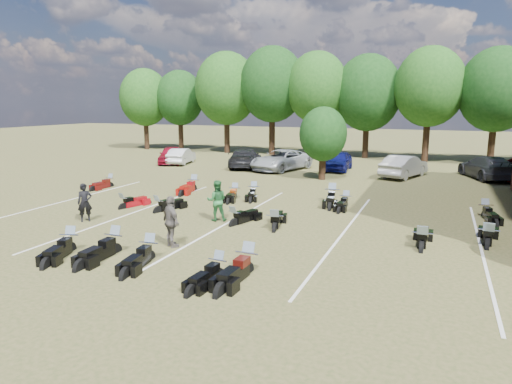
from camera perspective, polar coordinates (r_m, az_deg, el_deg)
The scene contains 32 objects.
ground at distance 16.49m, azimuth 1.87°, elevation -7.14°, with size 160.00×160.00×0.00m, color brown.
car_0 at distance 40.15m, azimuth -10.57°, elevation 4.58°, with size 1.76×4.37×1.49m, color maroon.
car_1 at distance 39.77m, azimuth -9.33°, elevation 4.46°, with size 1.42×4.09×1.35m, color #B4B5B8.
car_2 at distance 35.59m, azimuth 3.16°, elevation 4.01°, with size 2.61×5.66×1.57m, color #9B9FA4.
car_3 at distance 37.07m, azimuth -1.37°, elevation 4.29°, with size 2.17×5.33×1.55m, color black.
car_4 at distance 35.93m, azimuth 10.25°, elevation 3.86°, with size 1.76×4.38×1.49m, color #0B0F52.
car_5 at distance 33.68m, azimuth 18.01°, elevation 3.08°, with size 1.66×4.76×1.57m, color #9D9E99.
car_7 at distance 35.24m, azimuth 26.89°, elevation 2.77°, with size 2.22×5.45×1.58m, color #323236.
person_black at distance 21.40m, azimuth -20.62°, elevation -1.24°, with size 0.62×0.41×1.70m, color black.
person_green at distance 20.22m, azimuth -4.93°, elevation -1.07°, with size 0.89×0.69×1.82m, color #266631.
person_grey at distance 16.74m, azimuth -10.56°, elevation -3.67°, with size 1.11×0.46×1.89m, color #5A534D.
motorcycle_1 at distance 16.81m, azimuth -17.26°, elevation -7.29°, with size 0.76×2.39×1.33m, color black, non-canonical shape.
motorcycle_2 at distance 17.50m, azimuth -22.16°, elevation -6.89°, with size 0.71×2.24×1.25m, color black, non-canonical shape.
motorcycle_3 at distance 15.78m, azimuth -13.17°, elevation -8.28°, with size 0.71×2.23×1.24m, color black, non-canonical shape.
motorcycle_4 at distance 13.99m, azimuth -4.80°, elevation -10.57°, with size 0.64×2.01×1.12m, color black, non-canonical shape.
motorcycle_5 at distance 14.24m, azimuth -1.11°, elevation -10.14°, with size 0.77×2.43×1.35m, color black, non-canonical shape.
motorcycle_7 at distance 23.54m, azimuth -16.22°, elevation -2.02°, with size 0.64×2.01×1.12m, color maroon, non-canonical shape.
motorcycle_9 at distance 22.35m, azimuth -12.07°, elevation -2.50°, with size 0.68×2.12×1.18m, color black, non-canonical shape.
motorcycle_10 at distance 18.78m, azimuth 2.34°, elevation -4.85°, with size 0.73×2.30×1.28m, color black, non-canonical shape.
motorcycle_11 at distance 19.57m, azimuth -2.72°, elevation -4.20°, with size 0.68×2.15×1.20m, color black, non-canonical shape.
motorcycle_12 at distance 17.34m, azimuth 19.94°, elevation -6.90°, with size 0.75×2.34×1.31m, color black, non-canonical shape.
motorcycle_13 at distance 18.62m, azimuth 26.90°, elevation -6.23°, with size 0.77×2.41×1.34m, color black, non-canonical shape.
motorcycle_14 at distance 29.93m, azimuth -17.78°, elevation 0.63°, with size 0.65×2.04×1.14m, color #4E0C0B, non-canonical shape.
motorcycle_15 at distance 27.54m, azimuth -7.79°, elevation 0.19°, with size 0.76×2.39×1.33m, color maroon, non-canonical shape.
motorcycle_16 at distance 25.47m, azimuth -0.28°, elevation -0.59°, with size 0.67×2.11×1.18m, color black, non-canonical shape.
motorcycle_17 at distance 25.16m, azimuth -2.67°, elevation -0.75°, with size 0.66×2.08×1.16m, color black, non-canonical shape.
motorcycle_18 at distance 23.51m, azimuth 11.11°, elevation -1.79°, with size 0.64×2.02×1.13m, color black, non-canonical shape.
motorcycle_19 at distance 24.45m, azimuth 9.45°, elevation -1.24°, with size 0.79×2.49×1.39m, color black, non-canonical shape.
motorcycle_20 at distance 23.39m, azimuth 26.65°, elevation -2.85°, with size 0.68×2.13×1.19m, color black, non-canonical shape.
tree_line at distance 44.19m, azimuth 14.09°, elevation 12.25°, with size 56.00×6.00×9.79m.
young_tree_midfield at distance 31.17m, azimuth 8.39°, elevation 7.17°, with size 3.20×3.20×4.70m.
parking_lines at distance 20.26m, azimuth -3.17°, elevation -3.66°, with size 20.10×14.00×0.01m.
Camera 1 is at (5.39, -14.71, 5.15)m, focal length 32.00 mm.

